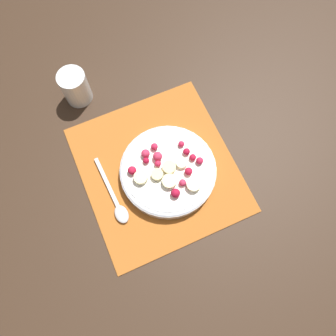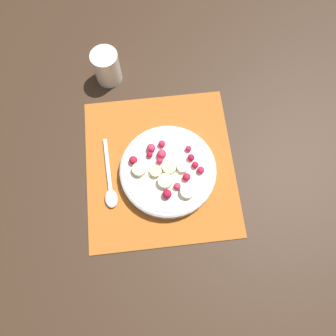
% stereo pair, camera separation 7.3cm
% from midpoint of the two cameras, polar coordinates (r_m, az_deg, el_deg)
% --- Properties ---
extents(ground_plane, '(3.00, 3.00, 0.00)m').
position_cam_midpoint_polar(ground_plane, '(0.78, 1.28, -0.18)').
color(ground_plane, '#382619').
extents(placemat, '(0.38, 0.35, 0.01)m').
position_cam_midpoint_polar(placemat, '(0.77, 1.28, -0.11)').
color(placemat, '#B26023').
rests_on(placemat, ground_plane).
extents(fruit_bowl, '(0.22, 0.22, 0.05)m').
position_cam_midpoint_polar(fruit_bowl, '(0.75, 2.76, -0.86)').
color(fruit_bowl, silver).
rests_on(fruit_bowl, placemat).
extents(spoon, '(0.17, 0.03, 0.01)m').
position_cam_midpoint_polar(spoon, '(0.76, -7.35, -3.76)').
color(spoon, silver).
rests_on(spoon, placemat).
extents(drinking_glass, '(0.07, 0.07, 0.09)m').
position_cam_midpoint_polar(drinking_glass, '(0.86, -8.18, 16.73)').
color(drinking_glass, white).
rests_on(drinking_glass, ground_plane).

